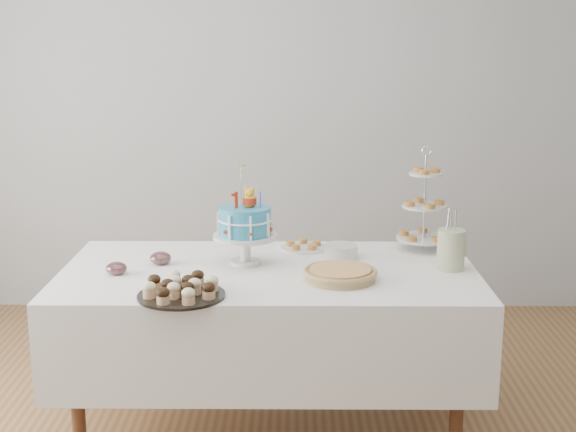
{
  "coord_description": "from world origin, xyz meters",
  "views": [
    {
      "loc": [
        0.11,
        -3.26,
        1.84
      ],
      "look_at": [
        0.09,
        0.3,
        1.02
      ],
      "focal_mm": 50.0,
      "sensor_mm": 36.0,
      "label": 1
    }
  ],
  "objects_px": {
    "table": "(269,316)",
    "jam_bowl_a": "(116,268)",
    "cupcake_tray": "(181,288)",
    "plate_stack": "(341,251)",
    "jam_bowl_b": "(161,258)",
    "tiered_stand": "(424,207)",
    "pie": "(340,273)",
    "utensil_pitcher": "(451,248)",
    "birthday_cake": "(245,238)",
    "pastry_plate": "(304,246)"
  },
  "relations": [
    {
      "from": "birthday_cake",
      "to": "plate_stack",
      "type": "distance_m",
      "value": 0.48
    },
    {
      "from": "table",
      "to": "jam_bowl_b",
      "type": "bearing_deg",
      "value": 171.01
    },
    {
      "from": "birthday_cake",
      "to": "plate_stack",
      "type": "bearing_deg",
      "value": -0.89
    },
    {
      "from": "tiered_stand",
      "to": "pastry_plate",
      "type": "relative_size",
      "value": 2.2
    },
    {
      "from": "birthday_cake",
      "to": "jam_bowl_b",
      "type": "bearing_deg",
      "value": 166.03
    },
    {
      "from": "table",
      "to": "pastry_plate",
      "type": "bearing_deg",
      "value": 65.45
    },
    {
      "from": "tiered_stand",
      "to": "jam_bowl_b",
      "type": "xyz_separation_m",
      "value": [
        -1.28,
        -0.28,
        -0.19
      ]
    },
    {
      "from": "table",
      "to": "jam_bowl_b",
      "type": "xyz_separation_m",
      "value": [
        -0.52,
        0.08,
        0.26
      ]
    },
    {
      "from": "table",
      "to": "tiered_stand",
      "type": "bearing_deg",
      "value": 25.05
    },
    {
      "from": "cupcake_tray",
      "to": "pie",
      "type": "distance_m",
      "value": 0.71
    },
    {
      "from": "cupcake_tray",
      "to": "jam_bowl_a",
      "type": "height_order",
      "value": "cupcake_tray"
    },
    {
      "from": "table",
      "to": "birthday_cake",
      "type": "xyz_separation_m",
      "value": [
        -0.11,
        0.09,
        0.36
      ]
    },
    {
      "from": "jam_bowl_a",
      "to": "jam_bowl_b",
      "type": "xyz_separation_m",
      "value": [
        0.17,
        0.16,
        0.0
      ]
    },
    {
      "from": "table",
      "to": "plate_stack",
      "type": "height_order",
      "value": "plate_stack"
    },
    {
      "from": "table",
      "to": "cupcake_tray",
      "type": "distance_m",
      "value": 0.6
    },
    {
      "from": "table",
      "to": "jam_bowl_b",
      "type": "relative_size",
      "value": 18.77
    },
    {
      "from": "cupcake_tray",
      "to": "plate_stack",
      "type": "height_order",
      "value": "cupcake_tray"
    },
    {
      "from": "birthday_cake",
      "to": "table",
      "type": "bearing_deg",
      "value": -52.43
    },
    {
      "from": "pie",
      "to": "plate_stack",
      "type": "bearing_deg",
      "value": 86.17
    },
    {
      "from": "table",
      "to": "tiered_stand",
      "type": "distance_m",
      "value": 0.96
    },
    {
      "from": "plate_stack",
      "to": "jam_bowl_a",
      "type": "xyz_separation_m",
      "value": [
        -1.03,
        -0.28,
        -0.01
      ]
    },
    {
      "from": "plate_stack",
      "to": "utensil_pitcher",
      "type": "height_order",
      "value": "utensil_pitcher"
    },
    {
      "from": "utensil_pitcher",
      "to": "tiered_stand",
      "type": "bearing_deg",
      "value": 98.68
    },
    {
      "from": "tiered_stand",
      "to": "jam_bowl_a",
      "type": "xyz_separation_m",
      "value": [
        -1.46,
        -0.44,
        -0.19
      ]
    },
    {
      "from": "pastry_plate",
      "to": "cupcake_tray",
      "type": "bearing_deg",
      "value": -124.14
    },
    {
      "from": "pastry_plate",
      "to": "pie",
      "type": "bearing_deg",
      "value": -73.44
    },
    {
      "from": "jam_bowl_b",
      "to": "utensil_pitcher",
      "type": "height_order",
      "value": "utensil_pitcher"
    },
    {
      "from": "birthday_cake",
      "to": "pie",
      "type": "height_order",
      "value": "birthday_cake"
    },
    {
      "from": "pie",
      "to": "tiered_stand",
      "type": "bearing_deg",
      "value": 49.23
    },
    {
      "from": "table",
      "to": "cupcake_tray",
      "type": "height_order",
      "value": "cupcake_tray"
    },
    {
      "from": "birthday_cake",
      "to": "cupcake_tray",
      "type": "distance_m",
      "value": 0.55
    },
    {
      "from": "table",
      "to": "cupcake_tray",
      "type": "bearing_deg",
      "value": -131.28
    },
    {
      "from": "pastry_plate",
      "to": "tiered_stand",
      "type": "bearing_deg",
      "value": -0.15
    },
    {
      "from": "pie",
      "to": "jam_bowl_b",
      "type": "bearing_deg",
      "value": 163.82
    },
    {
      "from": "tiered_stand",
      "to": "pastry_plate",
      "type": "height_order",
      "value": "tiered_stand"
    },
    {
      "from": "jam_bowl_b",
      "to": "utensil_pitcher",
      "type": "distance_m",
      "value": 1.36
    },
    {
      "from": "table",
      "to": "jam_bowl_a",
      "type": "distance_m",
      "value": 0.74
    },
    {
      "from": "birthday_cake",
      "to": "tiered_stand",
      "type": "height_order",
      "value": "tiered_stand"
    },
    {
      "from": "table",
      "to": "jam_bowl_a",
      "type": "relative_size",
      "value": 19.97
    },
    {
      "from": "pie",
      "to": "pastry_plate",
      "type": "height_order",
      "value": "pie"
    },
    {
      "from": "plate_stack",
      "to": "jam_bowl_a",
      "type": "distance_m",
      "value": 1.07
    },
    {
      "from": "table",
      "to": "jam_bowl_a",
      "type": "height_order",
      "value": "jam_bowl_a"
    },
    {
      "from": "table",
      "to": "tiered_stand",
      "type": "height_order",
      "value": "tiered_stand"
    },
    {
      "from": "utensil_pitcher",
      "to": "birthday_cake",
      "type": "bearing_deg",
      "value": 172.5
    },
    {
      "from": "birthday_cake",
      "to": "pastry_plate",
      "type": "height_order",
      "value": "birthday_cake"
    },
    {
      "from": "pie",
      "to": "jam_bowl_b",
      "type": "distance_m",
      "value": 0.87
    },
    {
      "from": "plate_stack",
      "to": "utensil_pitcher",
      "type": "distance_m",
      "value": 0.54
    },
    {
      "from": "jam_bowl_b",
      "to": "birthday_cake",
      "type": "bearing_deg",
      "value": 0.77
    },
    {
      "from": "pie",
      "to": "jam_bowl_b",
      "type": "height_order",
      "value": "jam_bowl_b"
    },
    {
      "from": "jam_bowl_a",
      "to": "jam_bowl_b",
      "type": "bearing_deg",
      "value": 43.11
    }
  ]
}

